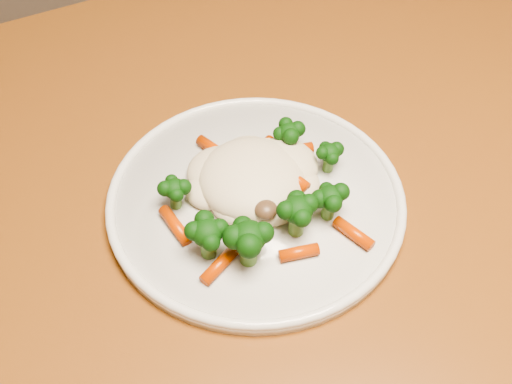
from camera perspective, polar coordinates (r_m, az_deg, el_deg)
dining_table at (r=0.77m, az=-4.97°, el=-3.62°), size 1.24×0.96×0.75m
plate at (r=0.65m, az=-0.00°, el=-0.80°), size 0.30×0.30×0.01m
meal at (r=0.62m, az=0.16°, el=0.53°), size 0.20×0.19×0.05m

